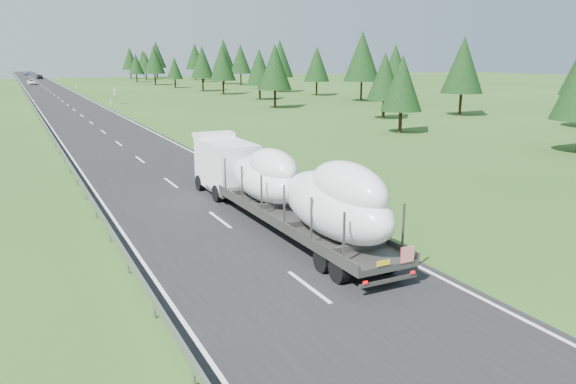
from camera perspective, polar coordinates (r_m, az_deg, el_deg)
name	(u,v)px	position (r m, az deg, el deg)	size (l,w,h in m)	color
ground	(309,287)	(19.53, 2.11, -9.63)	(400.00, 400.00, 0.00)	#294C19
road_surface	(58,97)	(116.32, -22.36, 8.87)	(10.00, 400.00, 0.02)	black
guardrail	(27,95)	(115.95, -25.02, 8.90)	(0.10, 400.00, 0.76)	slate
marker_posts	(65,82)	(171.56, -21.67, 10.34)	(0.13, 350.08, 1.00)	silver
highway_sign	(114,93)	(97.22, -17.22, 9.60)	(0.08, 0.90, 2.60)	slate
tree_line_right	(265,60)	(118.89, -2.39, 13.23)	(26.39, 247.09, 12.57)	black
boat_truck	(282,184)	(25.27, -0.57, 0.79)	(2.63, 17.92, 4.01)	white
distant_van	(32,82)	(170.25, -24.56, 10.12)	(2.42, 5.25, 1.46)	silver
distant_car_dark	(40,77)	(211.64, -23.92, 10.67)	(1.89, 4.70, 1.60)	black
distant_car_blue	(26,73)	(256.08, -25.07, 10.87)	(1.54, 4.43, 1.46)	#172142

